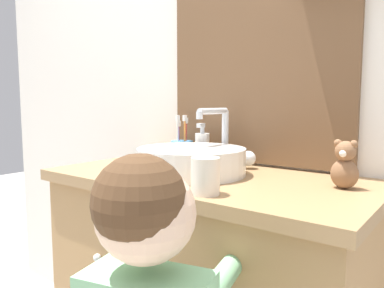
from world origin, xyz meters
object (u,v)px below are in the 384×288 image
Objects in this scene: sink_basin at (193,160)px; teddy_bear at (345,166)px; toothbrush_holder at (182,149)px; drinking_cup at (205,176)px; soap_dispenser at (202,147)px.

sink_basin reaches higher than teddy_bear.
toothbrush_holder is (-0.20, 0.19, -0.00)m from sink_basin.
sink_basin is at bearing 133.97° from drinking_cup.
toothbrush_holder is 0.54m from drinking_cup.
drinking_cup is (0.38, -0.38, 0.00)m from toothbrush_holder.
soap_dispenser is 0.55m from teddy_bear.
soap_dispenser is at bearing 2.82° from toothbrush_holder.
toothbrush_holder reaches higher than drinking_cup.
soap_dispenser reaches higher than drinking_cup.
toothbrush_holder is 1.37× the size of teddy_bear.
soap_dispenser is 1.63× the size of drinking_cup.
toothbrush_holder is 0.10m from soap_dispenser.
sink_basin reaches higher than toothbrush_holder.
teddy_bear is at bearing 47.08° from drinking_cup.
sink_basin reaches higher than soap_dispenser.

